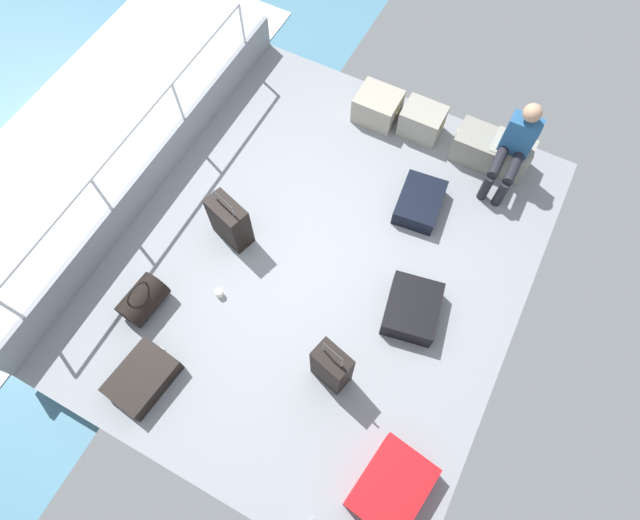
{
  "coord_description": "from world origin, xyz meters",
  "views": [
    {
      "loc": [
        1.14,
        -2.18,
        5.23
      ],
      "look_at": [
        0.06,
        -0.12,
        0.25
      ],
      "focal_mm": 29.02,
      "sensor_mm": 36.0,
      "label": 1
    }
  ],
  "objects_px": {
    "suitcase_3": "(230,222)",
    "paper_cup": "(219,293)",
    "suitcase_0": "(392,488)",
    "passenger_seated": "(515,147)",
    "suitcase_1": "(412,309)",
    "suitcase_4": "(332,367)",
    "cargo_crate_1": "(422,121)",
    "suitcase_5": "(420,202)",
    "cargo_crate_0": "(378,107)",
    "duffel_bag": "(143,300)",
    "suitcase_2": "(143,378)",
    "cargo_crate_2": "(480,147)",
    "cargo_crate_3": "(509,156)"
  },
  "relations": [
    {
      "from": "cargo_crate_0",
      "to": "suitcase_0",
      "type": "xyz_separation_m",
      "value": [
        1.96,
        -3.9,
        -0.06
      ]
    },
    {
      "from": "suitcase_5",
      "to": "duffel_bag",
      "type": "height_order",
      "value": "duffel_bag"
    },
    {
      "from": "cargo_crate_2",
      "to": "suitcase_0",
      "type": "distance_m",
      "value": 3.96
    },
    {
      "from": "suitcase_1",
      "to": "suitcase_2",
      "type": "bearing_deg",
      "value": -137.6
    },
    {
      "from": "suitcase_2",
      "to": "suitcase_4",
      "type": "bearing_deg",
      "value": 29.37
    },
    {
      "from": "cargo_crate_0",
      "to": "cargo_crate_1",
      "type": "relative_size",
      "value": 1.05
    },
    {
      "from": "cargo_crate_0",
      "to": "suitcase_4",
      "type": "relative_size",
      "value": 0.62
    },
    {
      "from": "paper_cup",
      "to": "suitcase_2",
      "type": "bearing_deg",
      "value": -98.33
    },
    {
      "from": "cargo_crate_1",
      "to": "suitcase_3",
      "type": "relative_size",
      "value": 0.7
    },
    {
      "from": "cargo_crate_0",
      "to": "suitcase_1",
      "type": "height_order",
      "value": "cargo_crate_0"
    },
    {
      "from": "suitcase_1",
      "to": "cargo_crate_1",
      "type": "bearing_deg",
      "value": 110.66
    },
    {
      "from": "cargo_crate_1",
      "to": "cargo_crate_3",
      "type": "xyz_separation_m",
      "value": [
        1.12,
        -0.01,
        0.01
      ]
    },
    {
      "from": "cargo_crate_1",
      "to": "cargo_crate_2",
      "type": "distance_m",
      "value": 0.77
    },
    {
      "from": "cargo_crate_2",
      "to": "cargo_crate_3",
      "type": "distance_m",
      "value": 0.35
    },
    {
      "from": "passenger_seated",
      "to": "duffel_bag",
      "type": "bearing_deg",
      "value": -129.95
    },
    {
      "from": "cargo_crate_2",
      "to": "suitcase_4",
      "type": "relative_size",
      "value": 0.72
    },
    {
      "from": "cargo_crate_0",
      "to": "duffel_bag",
      "type": "height_order",
      "value": "duffel_bag"
    },
    {
      "from": "cargo_crate_3",
      "to": "passenger_seated",
      "type": "relative_size",
      "value": 0.47
    },
    {
      "from": "suitcase_2",
      "to": "cargo_crate_3",
      "type": "bearing_deg",
      "value": 60.84
    },
    {
      "from": "suitcase_3",
      "to": "cargo_crate_2",
      "type": "bearing_deg",
      "value": 48.27
    },
    {
      "from": "cargo_crate_0",
      "to": "passenger_seated",
      "type": "xyz_separation_m",
      "value": [
        1.7,
        -0.15,
        0.39
      ]
    },
    {
      "from": "cargo_crate_3",
      "to": "suitcase_4",
      "type": "xyz_separation_m",
      "value": [
        -0.7,
        -3.26,
        0.14
      ]
    },
    {
      "from": "duffel_bag",
      "to": "suitcase_4",
      "type": "bearing_deg",
      "value": 6.82
    },
    {
      "from": "suitcase_5",
      "to": "paper_cup",
      "type": "bearing_deg",
      "value": -126.16
    },
    {
      "from": "cargo_crate_1",
      "to": "suitcase_5",
      "type": "xyz_separation_m",
      "value": [
        0.42,
        -1.04,
        -0.08
      ]
    },
    {
      "from": "cargo_crate_2",
      "to": "cargo_crate_3",
      "type": "bearing_deg",
      "value": 4.91
    },
    {
      "from": "suitcase_0",
      "to": "paper_cup",
      "type": "height_order",
      "value": "suitcase_0"
    },
    {
      "from": "cargo_crate_0",
      "to": "duffel_bag",
      "type": "relative_size",
      "value": 1.08
    },
    {
      "from": "suitcase_0",
      "to": "suitcase_3",
      "type": "distance_m",
      "value": 3.12
    },
    {
      "from": "suitcase_1",
      "to": "suitcase_4",
      "type": "height_order",
      "value": "suitcase_4"
    },
    {
      "from": "suitcase_0",
      "to": "passenger_seated",
      "type": "bearing_deg",
      "value": 93.98
    },
    {
      "from": "cargo_crate_0",
      "to": "cargo_crate_2",
      "type": "distance_m",
      "value": 1.35
    },
    {
      "from": "duffel_bag",
      "to": "suitcase_1",
      "type": "bearing_deg",
      "value": 25.89
    },
    {
      "from": "cargo_crate_1",
      "to": "suitcase_0",
      "type": "bearing_deg",
      "value": -70.75
    },
    {
      "from": "paper_cup",
      "to": "suitcase_1",
      "type": "bearing_deg",
      "value": 21.85
    },
    {
      "from": "cargo_crate_2",
      "to": "suitcase_1",
      "type": "relative_size",
      "value": 0.88
    },
    {
      "from": "cargo_crate_3",
      "to": "suitcase_3",
      "type": "distance_m",
      "value": 3.37
    },
    {
      "from": "cargo_crate_2",
      "to": "cargo_crate_1",
      "type": "bearing_deg",
      "value": 177.26
    },
    {
      "from": "passenger_seated",
      "to": "suitcase_5",
      "type": "relative_size",
      "value": 1.57
    },
    {
      "from": "cargo_crate_2",
      "to": "suitcase_0",
      "type": "height_order",
      "value": "cargo_crate_2"
    },
    {
      "from": "suitcase_4",
      "to": "duffel_bag",
      "type": "distance_m",
      "value": 2.1
    },
    {
      "from": "suitcase_3",
      "to": "paper_cup",
      "type": "relative_size",
      "value": 7.64
    },
    {
      "from": "passenger_seated",
      "to": "suitcase_0",
      "type": "relative_size",
      "value": 1.33
    },
    {
      "from": "cargo_crate_1",
      "to": "duffel_bag",
      "type": "height_order",
      "value": "duffel_bag"
    },
    {
      "from": "suitcase_1",
      "to": "suitcase_5",
      "type": "distance_m",
      "value": 1.32
    },
    {
      "from": "cargo_crate_3",
      "to": "suitcase_1",
      "type": "distance_m",
      "value": 2.29
    },
    {
      "from": "cargo_crate_1",
      "to": "suitcase_1",
      "type": "relative_size",
      "value": 0.73
    },
    {
      "from": "cargo_crate_3",
      "to": "cargo_crate_0",
      "type": "bearing_deg",
      "value": -178.88
    },
    {
      "from": "suitcase_0",
      "to": "suitcase_2",
      "type": "xyz_separation_m",
      "value": [
        -2.59,
        -0.24,
        -0.02
      ]
    },
    {
      "from": "passenger_seated",
      "to": "suitcase_4",
      "type": "relative_size",
      "value": 1.22
    }
  ]
}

